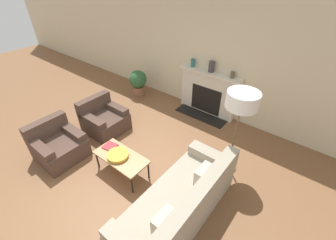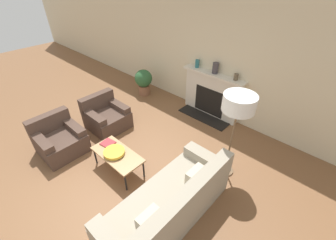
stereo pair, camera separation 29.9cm
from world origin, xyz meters
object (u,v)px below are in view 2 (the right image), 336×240
at_px(coffee_table, 117,155).
at_px(mantel_vase_left, 197,64).
at_px(book, 108,143).
at_px(bowl, 114,152).
at_px(fireplace, 211,95).
at_px(mantel_vase_center_right, 236,77).
at_px(couch, 170,205).
at_px(mantel_vase_center_left, 215,68).
at_px(armchair_far, 106,116).
at_px(potted_plant, 144,80).
at_px(armchair_near, 59,139).
at_px(floor_lamp, 238,107).

height_order(coffee_table, mantel_vase_left, mantel_vase_left).
bearing_deg(book, bowl, -23.32).
height_order(fireplace, mantel_vase_center_right, mantel_vase_center_right).
distance_m(fireplace, mantel_vase_center_right, 0.83).
relative_size(couch, mantel_vase_center_left, 8.36).
distance_m(bowl, mantel_vase_left, 2.93).
bearing_deg(armchair_far, potted_plant, 18.00).
xyz_separation_m(armchair_near, mantel_vase_center_left, (1.46, 3.25, 0.95)).
relative_size(mantel_vase_center_right, potted_plant, 0.19).
relative_size(coffee_table, mantel_vase_center_right, 6.94).
relative_size(mantel_vase_center_left, mantel_vase_center_right, 1.76).
bearing_deg(bowl, coffee_table, 49.47).
distance_m(armchair_far, book, 1.16).
height_order(bowl, book, bowl).
distance_m(coffee_table, mantel_vase_center_left, 2.91).
relative_size(coffee_table, potted_plant, 1.35).
relative_size(armchair_near, floor_lamp, 0.52).
bearing_deg(book, couch, -13.03).
distance_m(mantel_vase_center_right, potted_plant, 2.69).
xyz_separation_m(fireplace, armchair_near, (-1.46, -3.24, -0.26)).
xyz_separation_m(fireplace, potted_plant, (-2.00, -0.44, -0.11)).
bearing_deg(floor_lamp, bowl, -137.78).
distance_m(armchair_near, mantel_vase_left, 3.51).
distance_m(fireplace, mantel_vase_center_left, 0.69).
xyz_separation_m(bowl, mantel_vase_center_right, (0.71, 2.82, 0.72)).
relative_size(armchair_near, bowl, 2.21).
relative_size(armchair_near, potted_plant, 1.13).
bearing_deg(armchair_near, couch, -81.50).
distance_m(armchair_far, mantel_vase_center_right, 3.06).
height_order(armchair_far, bowl, armchair_far).
distance_m(couch, armchair_near, 2.69).
xyz_separation_m(fireplace, book, (-0.48, -2.72, -0.11)).
bearing_deg(book, coffee_table, -16.69).
height_order(fireplace, floor_lamp, floor_lamp).
height_order(book, mantel_vase_center_left, mantel_vase_center_left).
distance_m(armchair_far, mantel_vase_left, 2.51).
relative_size(book, mantel_vase_center_left, 1.04).
bearing_deg(book, floor_lamp, 26.28).
bearing_deg(armchair_near, bowl, -71.27).
height_order(mantel_vase_center_right, potted_plant, mantel_vase_center_right).
relative_size(fireplace, mantel_vase_left, 8.30).
height_order(book, mantel_vase_center_right, mantel_vase_center_right).
bearing_deg(book, potted_plant, 114.78).
bearing_deg(mantel_vase_left, coffee_table, -82.44).
bearing_deg(book, mantel_vase_center_left, 70.97).
distance_m(couch, mantel_vase_center_right, 3.06).
xyz_separation_m(book, potted_plant, (-1.52, 2.28, 0.00)).
height_order(armchair_far, book, armchair_far).
bearing_deg(mantel_vase_left, armchair_far, -114.02).
bearing_deg(coffee_table, potted_plant, 128.71).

